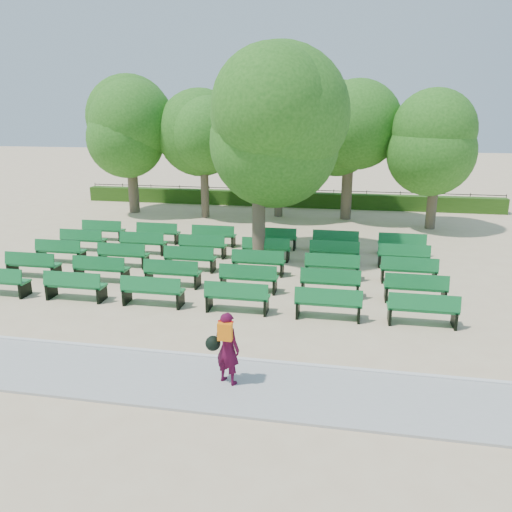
{
  "coord_description": "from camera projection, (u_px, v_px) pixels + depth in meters",
  "views": [
    {
      "loc": [
        3.9,
        -16.74,
        5.77
      ],
      "look_at": [
        0.96,
        -1.0,
        1.1
      ],
      "focal_mm": 35.0,
      "sensor_mm": 36.0,
      "label": 1
    }
  ],
  "objects": [
    {
      "name": "paving",
      "position": [
        161.0,
        379.0,
        11.11
      ],
      "size": [
        30.0,
        2.2,
        0.06
      ],
      "primitive_type": "cube",
      "color": "#A4A5A0",
      "rests_on": "ground"
    },
    {
      "name": "bench_array",
      "position": [
        225.0,
        269.0,
        18.54
      ],
      "size": [
        1.93,
        0.65,
        1.21
      ],
      "rotation": [
        0.0,
        0.0,
        -0.03
      ],
      "color": "#136D30",
      "rests_on": "ground"
    },
    {
      "name": "ground",
      "position": [
        235.0,
        276.0,
        18.1
      ],
      "size": [
        120.0,
        120.0,
        0.0
      ],
      "primitive_type": "plane",
      "color": "#CAAF86"
    },
    {
      "name": "person",
      "position": [
        226.0,
        347.0,
        10.68
      ],
      "size": [
        0.82,
        0.6,
        1.64
      ],
      "rotation": [
        0.0,
        0.0,
        2.72
      ],
      "color": "#450925",
      "rests_on": "ground"
    },
    {
      "name": "tree_among",
      "position": [
        259.0,
        131.0,
        18.57
      ],
      "size": [
        5.13,
        5.13,
        7.36
      ],
      "color": "brown",
      "rests_on": "ground"
    },
    {
      "name": "tree_line",
      "position": [
        275.0,
        219.0,
        27.53
      ],
      "size": [
        21.8,
        6.8,
        7.04
      ],
      "primitive_type": null,
      "color": "#2C6B1C",
      "rests_on": "ground"
    },
    {
      "name": "curb",
      "position": [
        178.0,
        354.0,
        12.19
      ],
      "size": [
        30.0,
        0.12,
        0.1
      ],
      "primitive_type": "cube",
      "color": "silver",
      "rests_on": "ground"
    },
    {
      "name": "hedge",
      "position": [
        285.0,
        199.0,
        31.18
      ],
      "size": [
        26.0,
        0.7,
        0.9
      ],
      "primitive_type": "cube",
      "color": "#264B13",
      "rests_on": "ground"
    },
    {
      "name": "fence",
      "position": [
        285.0,
        205.0,
        31.69
      ],
      "size": [
        26.0,
        0.1,
        1.02
      ],
      "primitive_type": null,
      "color": "black",
      "rests_on": "ground"
    }
  ]
}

